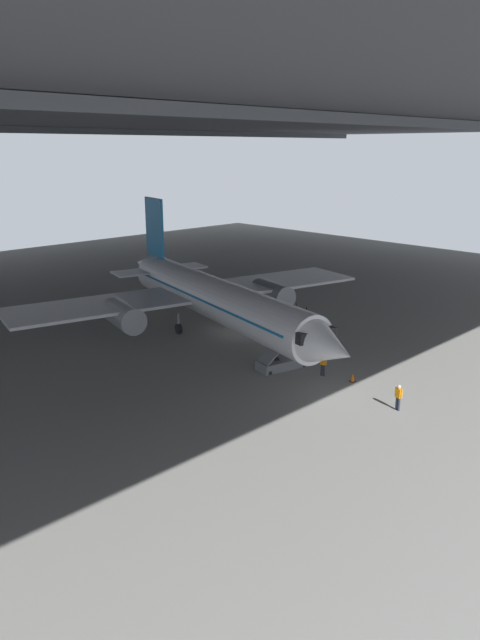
# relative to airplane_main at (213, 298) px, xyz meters

# --- Properties ---
(ground_plane) EXTENTS (110.00, 110.00, 0.00)m
(ground_plane) POSITION_rel_airplane_main_xyz_m (0.76, -0.50, -3.31)
(ground_plane) COLOR gray
(hangar_structure) EXTENTS (121.00, 99.00, 18.85)m
(hangar_structure) POSITION_rel_airplane_main_xyz_m (0.66, 13.29, 14.89)
(hangar_structure) COLOR #4C4F54
(hangar_structure) RESTS_ON ground_plane
(airplane_main) EXTENTS (33.00, 33.62, 10.72)m
(airplane_main) POSITION_rel_airplane_main_xyz_m (0.00, 0.00, 0.00)
(airplane_main) COLOR white
(airplane_main) RESTS_ON ground_plane
(boarding_stairs) EXTENTS (4.25, 2.28, 4.50)m
(boarding_stairs) POSITION_rel_airplane_main_xyz_m (-1.58, -9.31, -2.59)
(boarding_stairs) COLOR slate
(boarding_stairs) RESTS_ON ground_plane
(crew_worker_near_nose) EXTENTS (0.27, 0.54, 1.66)m
(crew_worker_near_nose) POSITION_rel_airplane_main_xyz_m (-1.93, -19.03, -2.37)
(crew_worker_near_nose) COLOR #232838
(crew_worker_near_nose) RESTS_ON ground_plane
(crew_worker_by_stairs) EXTENTS (0.27, 0.54, 1.66)m
(crew_worker_by_stairs) POSITION_rel_airplane_main_xyz_m (-0.72, -12.32, -2.37)
(crew_worker_by_stairs) COLOR #232838
(crew_worker_by_stairs) RESTS_ON ground_plane
(traffic_cone_orange) EXTENTS (0.36, 0.36, 0.60)m
(traffic_cone_orange) POSITION_rel_airplane_main_xyz_m (-0.08, -14.42, -3.02)
(traffic_cone_orange) COLOR black
(traffic_cone_orange) RESTS_ON ground_plane
(baggage_tug) EXTENTS (2.19, 2.50, 0.90)m
(baggage_tug) POSITION_rel_airplane_main_xyz_m (6.51, 8.84, -2.79)
(baggage_tug) COLOR yellow
(baggage_tug) RESTS_ON ground_plane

